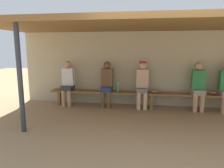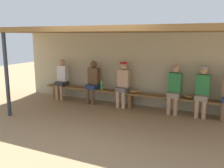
# 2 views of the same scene
# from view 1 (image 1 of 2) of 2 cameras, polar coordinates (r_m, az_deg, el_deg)

# --- Properties ---
(ground_plane) EXTENTS (24.00, 24.00, 0.00)m
(ground_plane) POSITION_cam_1_polar(r_m,az_deg,el_deg) (4.59, 11.57, -12.16)
(ground_plane) COLOR #9E7F59
(back_wall) EXTENTS (8.00, 0.20, 2.20)m
(back_wall) POSITION_cam_1_polar(r_m,az_deg,el_deg) (6.28, 11.07, 4.20)
(back_wall) COLOR #B7AD8C
(back_wall) RESTS_ON ground
(dugout_roof) EXTENTS (8.00, 2.80, 0.12)m
(dugout_roof) POSITION_cam_1_polar(r_m,az_deg,el_deg) (4.98, 12.12, 16.07)
(dugout_roof) COLOR brown
(dugout_roof) RESTS_ON back_wall
(support_post) EXTENTS (0.10, 0.10, 2.20)m
(support_post) POSITION_cam_1_polar(r_m,az_deg,el_deg) (4.47, -24.35, 1.20)
(support_post) COLOR #2D333D
(support_post) RESTS_ON ground
(bench) EXTENTS (6.00, 0.36, 0.46)m
(bench) POSITION_cam_1_polar(r_m,az_deg,el_deg) (5.95, 11.01, -3.07)
(bench) COLOR brown
(bench) RESTS_ON ground
(player_in_blue) EXTENTS (0.34, 0.42, 1.34)m
(player_in_blue) POSITION_cam_1_polar(r_m,az_deg,el_deg) (6.30, -12.26, 0.77)
(player_in_blue) COLOR #333338
(player_in_blue) RESTS_ON ground
(player_with_sunglasses) EXTENTS (0.34, 0.42, 1.34)m
(player_with_sunglasses) POSITION_cam_1_polar(r_m,az_deg,el_deg) (5.98, -1.44, 0.51)
(player_with_sunglasses) COLOR navy
(player_with_sunglasses) RESTS_ON ground
(player_in_red) EXTENTS (0.34, 0.42, 1.34)m
(player_in_red) POSITION_cam_1_polar(r_m,az_deg,el_deg) (5.88, 8.51, 0.41)
(player_in_red) COLOR slate
(player_in_red) RESTS_ON ground
(player_middle) EXTENTS (0.34, 0.42, 1.34)m
(player_middle) POSITION_cam_1_polar(r_m,az_deg,el_deg) (6.07, 22.98, -0.14)
(player_middle) COLOR gray
(player_middle) RESTS_ON ground
(water_bottle_green) EXTENTS (0.07, 0.07, 0.27)m
(water_bottle_green) POSITION_cam_1_polar(r_m,az_deg,el_deg) (5.91, 1.67, -1.00)
(water_bottle_green) COLOR green
(water_bottle_green) RESTS_ON bench
(baseball_glove_dark_brown) EXTENTS (0.29, 0.27, 0.09)m
(baseball_glove_dark_brown) POSITION_cam_1_polar(r_m,az_deg,el_deg) (5.90, 11.90, -2.04)
(baseball_glove_dark_brown) COLOR olive
(baseball_glove_dark_brown) RESTS_ON bench
(baseball_glove_worn) EXTENTS (0.27, 0.22, 0.09)m
(baseball_glove_worn) POSITION_cam_1_polar(r_m,az_deg,el_deg) (6.25, 26.25, -2.20)
(baseball_glove_worn) COLOR olive
(baseball_glove_worn) RESTS_ON bench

